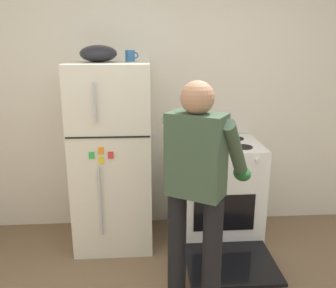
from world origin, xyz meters
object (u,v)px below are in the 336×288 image
mixing_bowl (98,54)px  refrigerator (113,156)px  person_cook (198,180)px  red_pot (203,138)px  coffee_mug (130,56)px  stove_range (217,192)px

mixing_bowl → refrigerator: bearing=-0.2°
refrigerator → mixing_bowl: 0.90m
person_cook → red_pot: person_cook is taller
person_cook → coffee_mug: coffee_mug is taller
refrigerator → coffee_mug: size_ratio=14.76×
coffee_mug → mixing_bowl: 0.27m
person_cook → red_pot: (0.18, 0.90, 0.04)m
refrigerator → stove_range: size_ratio=1.34×
red_pot → stove_range: bearing=11.3°
refrigerator → mixing_bowl: mixing_bowl is taller
stove_range → person_cook: (-0.34, -0.93, 0.50)m
refrigerator → person_cook: refrigerator is taller
stove_range → coffee_mug: bearing=175.0°
refrigerator → coffee_mug: bearing=15.4°
stove_range → mixing_bowl: 1.64m
refrigerator → person_cook: size_ratio=1.03×
stove_range → refrigerator: bearing=178.9°
refrigerator → mixing_bowl: (-0.08, 0.00, 0.90)m
refrigerator → stove_range: bearing=-1.1°
mixing_bowl → person_cook: bearing=-53.3°
red_pot → mixing_bowl: 1.15m
refrigerator → red_pot: size_ratio=4.57×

